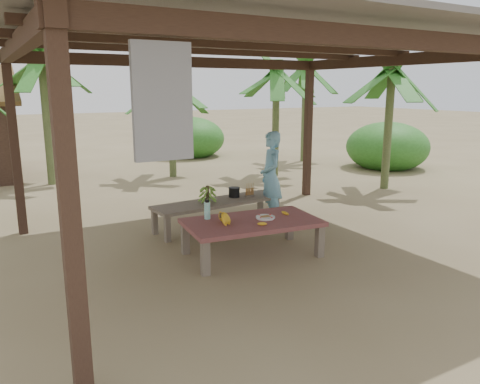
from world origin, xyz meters
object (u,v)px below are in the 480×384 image
bench (218,204)px  ripe_banana_bunch (221,218)px  work_table (252,225)px  water_flask (207,210)px  woman (271,177)px  plate (265,217)px  cooking_pot (234,192)px

bench → ripe_banana_bunch: ripe_banana_bunch is taller
work_table → water_flask: bearing=150.3°
woman → water_flask: bearing=-42.9°
plate → woman: 1.66m
cooking_pot → woman: bearing=-20.0°
ripe_banana_bunch → woman: (1.60, 1.24, 0.19)m
work_table → water_flask: 0.64m
woman → plate: bearing=-18.4°
bench → woman: bearing=-10.9°
bench → cooking_pot: 0.40m
ripe_banana_bunch → water_flask: water_flask is taller
bench → plate: 1.45m
work_table → water_flask: size_ratio=6.20×
work_table → plate: plate is taller
cooking_pot → ripe_banana_bunch: bearing=-124.6°
bench → plate: plate is taller
ripe_banana_bunch → woman: 2.04m
plate → water_flask: (-0.70, 0.39, 0.11)m
ripe_banana_bunch → plate: bearing=-8.3°
cooking_pot → water_flask: bearing=-132.3°
woman → cooking_pot: bearing=-92.7°
plate → bench: bearing=89.7°
work_table → cooking_pot: (0.56, 1.52, 0.09)m
water_flask → woman: (1.65, 0.95, 0.15)m
work_table → bench: size_ratio=0.85×
bench → ripe_banana_bunch: bearing=-120.2°
plate → cooking_pot: cooking_pot is taller
cooking_pot → plate: bearing=-103.2°
work_table → bench: (0.21, 1.42, -0.04)m
plate → woman: size_ratio=0.17×
plate → woman: woman is taller
work_table → ripe_banana_bunch: (-0.44, 0.07, 0.15)m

